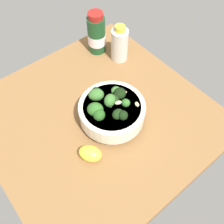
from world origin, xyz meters
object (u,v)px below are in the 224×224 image
(bowl_of_broccoli, at_px, (111,110))
(bottle_short, at_px, (120,44))
(lemon_wedge, at_px, (90,154))
(bottle_tall, at_px, (97,34))

(bowl_of_broccoli, distance_m, bottle_short, 0.27)
(bowl_of_broccoli, bearing_deg, lemon_wedge, -153.57)
(lemon_wedge, relative_size, bottle_tall, 0.42)
(lemon_wedge, bearing_deg, bowl_of_broccoli, 26.43)
(bowl_of_broccoli, relative_size, bottle_short, 1.41)
(bowl_of_broccoli, xyz_separation_m, bottle_tall, (0.16, 0.28, 0.02))
(bottle_tall, height_order, bottle_short, bottle_tall)
(lemon_wedge, height_order, bottle_tall, bottle_tall)
(lemon_wedge, distance_m, bottle_tall, 0.45)
(bowl_of_broccoli, distance_m, bottle_tall, 0.32)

